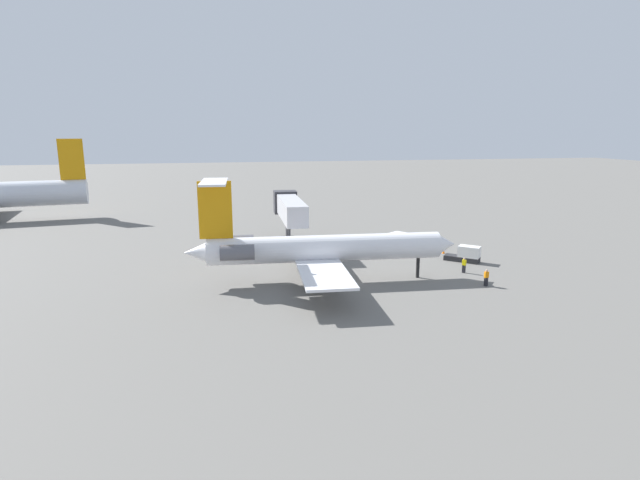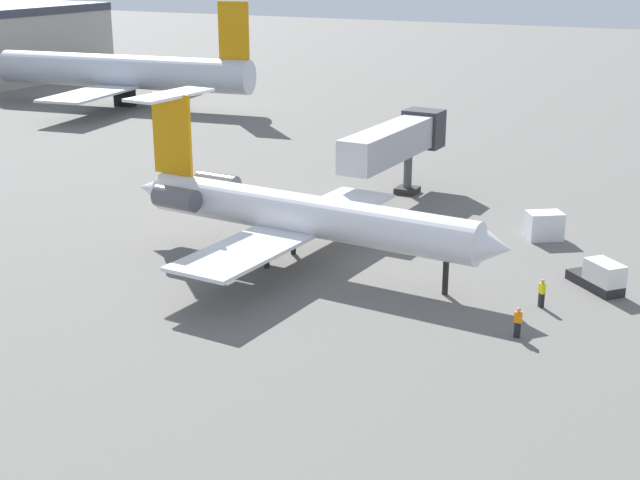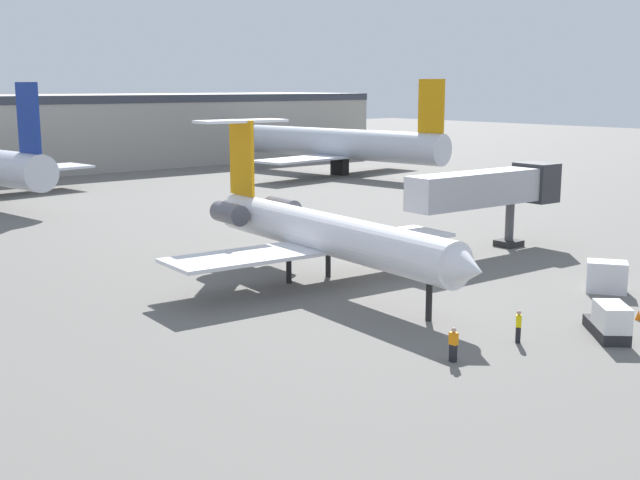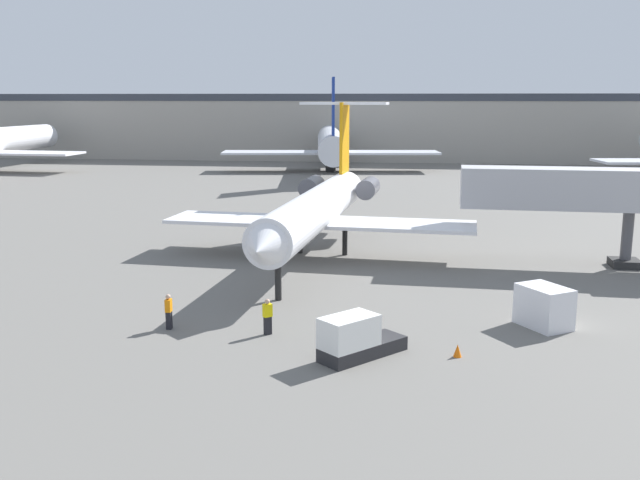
% 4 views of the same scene
% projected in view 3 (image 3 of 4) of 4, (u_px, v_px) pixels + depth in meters
% --- Properties ---
extents(ground_plane, '(400.00, 400.00, 0.10)m').
position_uv_depth(ground_plane, '(356.00, 297.00, 50.51)').
color(ground_plane, '#66635E').
extents(regional_jet, '(21.19, 27.70, 10.39)m').
position_uv_depth(regional_jet, '(318.00, 230.00, 53.06)').
color(regional_jet, white).
rests_on(regional_jet, ground_plane).
extents(jet_bridge, '(15.01, 3.45, 6.61)m').
position_uv_depth(jet_bridge, '(494.00, 188.00, 63.91)').
color(jet_bridge, '#ADADB2').
rests_on(jet_bridge, ground_plane).
extents(ground_crew_marshaller, '(0.47, 0.46, 1.69)m').
position_uv_depth(ground_crew_marshaller, '(518.00, 326.00, 41.15)').
color(ground_crew_marshaller, black).
rests_on(ground_crew_marshaller, ground_plane).
extents(ground_crew_loader, '(0.28, 0.42, 1.69)m').
position_uv_depth(ground_crew_loader, '(453.00, 344.00, 38.27)').
color(ground_crew_loader, black).
rests_on(ground_crew_loader, ground_plane).
extents(baggage_tug_lead, '(3.73, 3.90, 1.90)m').
position_uv_depth(baggage_tug_lead, '(609.00, 322.00, 41.90)').
color(baggage_tug_lead, '#262628').
rests_on(baggage_tug_lead, ground_plane).
extents(cargo_container_uld, '(2.75, 2.95, 1.97)m').
position_uv_depth(cargo_container_uld, '(606.00, 277.00, 51.28)').
color(cargo_container_uld, silver).
rests_on(cargo_container_uld, ground_plane).
extents(traffic_cone_near, '(0.36, 0.36, 0.55)m').
position_uv_depth(traffic_cone_near, '(638.00, 315.00, 45.24)').
color(traffic_cone_near, orange).
rests_on(traffic_cone_near, ground_plane).
extents(parked_airliner_centre, '(30.72, 36.20, 13.71)m').
position_uv_depth(parked_airliner_centre, '(341.00, 144.00, 117.84)').
color(parked_airliner_centre, silver).
rests_on(parked_airliner_centre, ground_plane).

